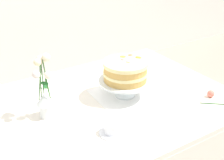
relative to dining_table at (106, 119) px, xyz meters
The scene contains 7 objects.
dining_table is the anchor object (origin of this frame).
linen_napkin 0.17m from the dining_table, ahead, with size 0.32×0.32×0.00m, color white.
cake_stand 0.22m from the dining_table, ahead, with size 0.29×0.29×0.10m.
layer_cake 0.28m from the dining_table, ahead, with size 0.24×0.24×0.11m.
flower_vase 0.39m from the dining_table, 167.98° to the left, with size 0.10×0.09×0.33m.
teacup 0.28m from the dining_table, 115.25° to the right, with size 0.13×0.13×0.06m.
fallen_rose 0.59m from the dining_table, 25.16° to the right, with size 0.12×0.12×0.04m.
Camera 1 is at (-0.77, -1.27, 1.62)m, focal length 51.67 mm.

